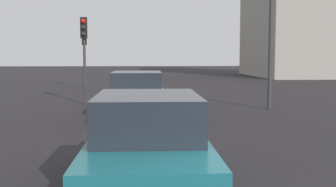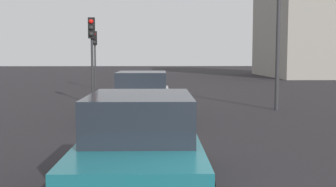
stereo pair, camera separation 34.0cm
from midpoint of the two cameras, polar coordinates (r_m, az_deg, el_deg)
car_silver_right_lead at (r=14.40m, az=-2.86°, el=-0.37°), size 4.74×2.11×1.62m
car_teal_right_second at (r=6.70m, az=-2.23°, el=-6.98°), size 4.75×2.02×1.58m
traffic_light_near_left at (r=18.68m, az=-9.79°, el=6.88°), size 0.32×0.28×3.80m
traffic_light_near_right at (r=27.98m, az=-9.56°, el=6.20°), size 0.32×0.30×3.73m
building_facade_left at (r=45.98m, az=18.22°, el=11.42°), size 13.29×7.47×14.71m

